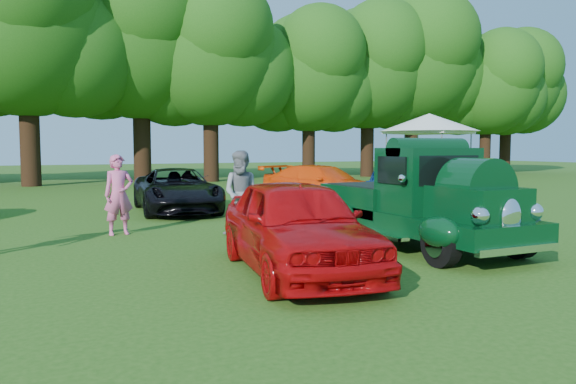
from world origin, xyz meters
name	(u,v)px	position (x,y,z in m)	size (l,w,h in m)	color
ground	(390,261)	(0.00, 0.00, 0.00)	(120.00, 120.00, 0.00)	#244F12
hero_pickup	(419,204)	(1.31, 0.89, 0.83)	(2.29, 4.92, 1.92)	black
red_convertible	(297,225)	(-1.82, -0.10, 0.74)	(1.74, 4.32, 1.47)	#AB0709
back_car_black	(177,190)	(-1.49, 8.76, 0.66)	(2.18, 4.73, 1.31)	black
back_car_orange	(323,185)	(3.52, 8.79, 0.67)	(1.87, 4.60, 1.34)	#EC4108
back_car_blue	(390,187)	(5.03, 7.09, 0.65)	(1.54, 3.82, 1.30)	navy
back_car_green	(441,179)	(9.46, 9.85, 0.67)	(1.42, 4.07, 1.34)	black
spectator_pink	(119,195)	(-3.72, 4.96, 0.89)	(0.65, 0.43, 1.78)	#D1568A
spectator_grey	(243,193)	(-1.30, 3.64, 0.93)	(0.91, 0.71, 1.87)	gray
canopy_tent	(429,123)	(12.15, 13.94, 3.10)	(6.18, 6.18, 3.57)	silver
tree_line	(143,52)	(0.50, 23.77, 7.17)	(63.08, 10.85, 12.39)	#311B10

